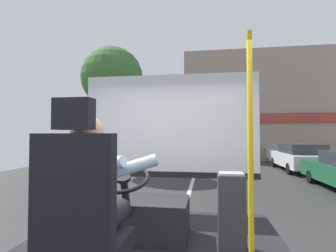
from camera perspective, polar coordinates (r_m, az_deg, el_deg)
ground at (r=10.99m, az=5.86°, el=-11.10°), size 18.00×44.00×0.06m
driver_seat at (r=1.73m, az=-18.71°, el=-20.06°), size 0.48×0.48×1.29m
bus_driver at (r=1.79m, az=-16.86°, el=-13.78°), size 0.81×0.59×0.77m
steering_console at (r=2.88m, az=-7.25°, el=-19.32°), size 1.10×0.92×0.78m
handrail_pole at (r=2.16m, az=17.84°, el=-4.99°), size 0.04×0.04×1.92m
fare_box at (r=2.60m, az=13.92°, el=-17.97°), size 0.25×0.21×0.72m
windshield_panel at (r=3.69m, az=0.30°, el=-2.44°), size 2.50×0.08×1.48m
street_tree at (r=12.12m, az=-12.28°, el=10.28°), size 2.77×2.77×5.71m
shop_building at (r=20.28m, az=21.10°, el=3.84°), size 11.80×4.85×7.43m
parked_car_white at (r=13.84m, az=27.23°, el=-6.10°), size 1.87×4.18×1.30m
parked_car_silver at (r=19.54m, az=22.74°, el=-4.87°), size 2.03×4.35×1.29m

